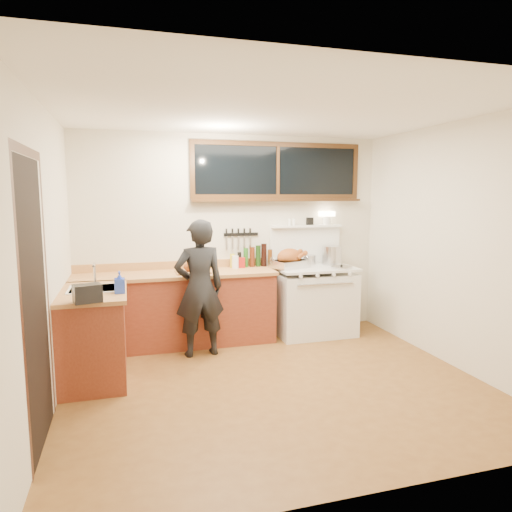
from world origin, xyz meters
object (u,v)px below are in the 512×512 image
object	(u,v)px
man	(199,288)
cutting_board	(193,268)
roast_turkey	(290,260)
vintage_stove	(313,299)

from	to	relation	value
man	cutting_board	distance (m)	0.41
cutting_board	roast_turkey	xyz separation A→B (m)	(1.26, 0.04, 0.05)
man	roast_turkey	bearing A→B (deg)	18.44
vintage_stove	man	xyz separation A→B (m)	(-1.58, -0.40, 0.31)
vintage_stove	cutting_board	xyz separation A→B (m)	(-1.59, -0.03, 0.48)
man	roast_turkey	world-z (taller)	man
man	cutting_board	bearing A→B (deg)	92.21
vintage_stove	cutting_board	distance (m)	1.66
cutting_board	roast_turkey	bearing A→B (deg)	1.82
vintage_stove	man	distance (m)	1.66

